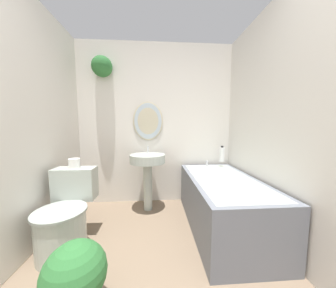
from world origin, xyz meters
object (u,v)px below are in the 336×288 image
object	(u,v)px
bathtub	(223,202)
shampoo_bottle	(222,154)
toilet_paper_roll	(75,163)
toilet	(66,217)
potted_plant	(76,276)
pedestal_sink	(148,166)

from	to	relation	value
bathtub	shampoo_bottle	world-z (taller)	shampoo_bottle
bathtub	toilet_paper_roll	bearing A→B (deg)	-179.52
toilet	potted_plant	xyz separation A→B (m)	(0.37, -0.61, -0.04)
bathtub	toilet_paper_roll	xyz separation A→B (m)	(-1.62, -0.01, 0.48)
potted_plant	toilet_paper_roll	distance (m)	1.05
toilet	shampoo_bottle	size ratio (longest dim) A/B	3.18
pedestal_sink	bathtub	size ratio (longest dim) A/B	0.62
pedestal_sink	shampoo_bottle	xyz separation A→B (m)	(1.08, 0.07, 0.14)
shampoo_bottle	potted_plant	bearing A→B (deg)	-135.91
toilet	toilet_paper_roll	size ratio (longest dim) A/B	6.64
bathtub	potted_plant	bearing A→B (deg)	-145.74
toilet	shampoo_bottle	xyz separation A→B (m)	(1.82, 0.79, 0.46)
toilet	pedestal_sink	distance (m)	1.08
shampoo_bottle	toilet_paper_roll	bearing A→B (deg)	-162.67
pedestal_sink	potted_plant	bearing A→B (deg)	-105.51
toilet_paper_roll	pedestal_sink	bearing A→B (deg)	33.90
shampoo_bottle	toilet_paper_roll	xyz separation A→B (m)	(-1.82, -0.57, 0.01)
toilet	bathtub	distance (m)	1.63
bathtub	shampoo_bottle	size ratio (longest dim) A/B	6.24
shampoo_bottle	bathtub	bearing A→B (deg)	-109.96
pedestal_sink	potted_plant	world-z (taller)	pedestal_sink
pedestal_sink	potted_plant	size ratio (longest dim) A/B	1.89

